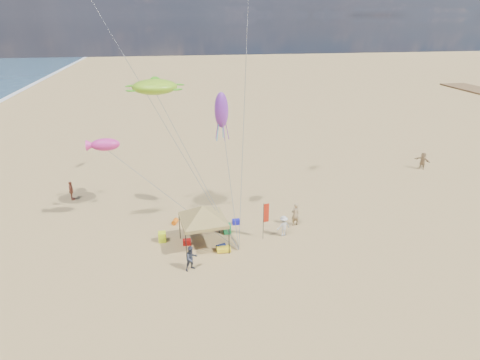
# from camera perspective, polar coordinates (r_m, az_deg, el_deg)

# --- Properties ---
(ground) EXTENTS (280.00, 280.00, 0.00)m
(ground) POSITION_cam_1_polar(r_m,az_deg,el_deg) (26.42, 1.10, -10.53)
(ground) COLOR tan
(ground) RESTS_ON ground
(canopy_tent) EXTENTS (5.59, 5.59, 3.47)m
(canopy_tent) POSITION_cam_1_polar(r_m,az_deg,el_deg) (25.96, -5.38, -3.93)
(canopy_tent) COLOR black
(canopy_tent) RESTS_ON ground
(feather_flag) EXTENTS (0.41, 0.11, 2.73)m
(feather_flag) POSITION_cam_1_polar(r_m,az_deg,el_deg) (27.22, 3.67, -5.03)
(feather_flag) COLOR black
(feather_flag) RESTS_ON ground
(cooler_red) EXTENTS (0.54, 0.38, 0.38)m
(cooler_red) POSITION_cam_1_polar(r_m,az_deg,el_deg) (27.52, -7.61, -8.80)
(cooler_red) COLOR #B9110E
(cooler_red) RESTS_ON ground
(cooler_blue) EXTENTS (0.54, 0.38, 0.38)m
(cooler_blue) POSITION_cam_1_polar(r_m,az_deg,el_deg) (29.77, -0.57, -6.01)
(cooler_blue) COLOR #1515AC
(cooler_blue) RESTS_ON ground
(bag_navy) EXTENTS (0.69, 0.54, 0.36)m
(bag_navy) POSITION_cam_1_polar(r_m,az_deg,el_deg) (26.87, -2.74, -9.48)
(bag_navy) COLOR #0D163A
(bag_navy) RESTS_ON ground
(bag_orange) EXTENTS (0.54, 0.69, 0.36)m
(bag_orange) POSITION_cam_1_polar(r_m,az_deg,el_deg) (30.23, -9.28, -5.88)
(bag_orange) COLOR orange
(bag_orange) RESTS_ON ground
(chair_green) EXTENTS (0.50, 0.50, 0.70)m
(chair_green) POSITION_cam_1_polar(r_m,az_deg,el_deg) (28.57, -1.85, -6.96)
(chair_green) COLOR #198D41
(chair_green) RESTS_ON ground
(chair_yellow) EXTENTS (0.50, 0.50, 0.70)m
(chair_yellow) POSITION_cam_1_polar(r_m,az_deg,el_deg) (28.07, -11.07, -7.99)
(chair_yellow) COLOR #D1EE1A
(chair_yellow) RESTS_ON ground
(crate_grey) EXTENTS (0.34, 0.30, 0.28)m
(crate_grey) POSITION_cam_1_polar(r_m,az_deg,el_deg) (26.58, -2.49, -9.96)
(crate_grey) COLOR slate
(crate_grey) RESTS_ON ground
(beach_cart) EXTENTS (0.90, 0.50, 0.24)m
(beach_cart) POSITION_cam_1_polar(r_m,az_deg,el_deg) (26.53, -2.35, -9.88)
(beach_cart) COLOR yellow
(beach_cart) RESTS_ON ground
(person_near_a) EXTENTS (0.73, 0.56, 1.79)m
(person_near_a) POSITION_cam_1_polar(r_m,az_deg,el_deg) (29.59, 7.91, -4.89)
(person_near_a) COLOR tan
(person_near_a) RESTS_ON ground
(person_near_b) EXTENTS (0.98, 0.89, 1.63)m
(person_near_b) POSITION_cam_1_polar(r_m,az_deg,el_deg) (24.70, -6.96, -11.06)
(person_near_b) COLOR #343947
(person_near_b) RESTS_ON ground
(person_near_c) EXTENTS (1.11, 0.82, 1.54)m
(person_near_c) POSITION_cam_1_polar(r_m,az_deg,el_deg) (28.18, 6.23, -6.57)
(person_near_c) COLOR silver
(person_near_c) RESTS_ON ground
(person_far_a) EXTENTS (0.55, 1.02, 1.66)m
(person_far_a) POSITION_cam_1_polar(r_m,az_deg,el_deg) (36.17, -22.99, -1.42)
(person_far_a) COLOR #AB5C41
(person_far_a) RESTS_ON ground
(person_far_c) EXTENTS (1.27, 1.65, 1.74)m
(person_far_c) POSITION_cam_1_polar(r_m,az_deg,el_deg) (44.16, 24.67, 2.55)
(person_far_c) COLOR tan
(person_far_c) RESTS_ON ground
(turtle_kite) EXTENTS (3.55, 3.13, 1.01)m
(turtle_kite) POSITION_cam_1_polar(r_m,az_deg,el_deg) (28.09, -12.12, 12.90)
(turtle_kite) COLOR #8BCB1F
(turtle_kite) RESTS_ON ground
(fish_kite) EXTENTS (2.18, 1.69, 0.87)m
(fish_kite) POSITION_cam_1_polar(r_m,az_deg,el_deg) (28.97, -18.70, 4.83)
(fish_kite) COLOR #D62C8C
(fish_kite) RESTS_ON ground
(squid_kite) EXTENTS (1.14, 1.14, 2.56)m
(squid_kite) POSITION_cam_1_polar(r_m,az_deg,el_deg) (28.58, -2.68, 9.95)
(squid_kite) COLOR purple
(squid_kite) RESTS_ON ground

